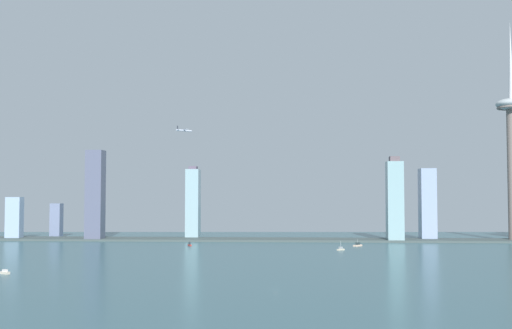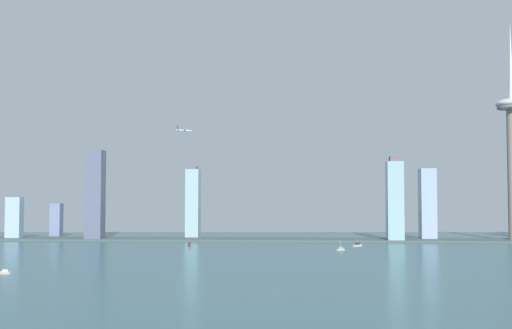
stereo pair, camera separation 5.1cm
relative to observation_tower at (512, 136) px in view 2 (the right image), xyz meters
name	(u,v)px [view 2 (the right image)]	position (x,y,z in m)	size (l,w,h in m)	color
ground_plane	(275,290)	(-294.21, -420.64, -136.35)	(6000.00, 6000.00, 0.00)	#325760
waterfront_pier	(284,240)	(-294.21, -2.73, -135.02)	(988.34, 54.34, 2.65)	#404E4E
observation_tower	(512,136)	(0.00, 0.00, 0.00)	(39.55, 39.55, 285.72)	gray
skyscraper_0	(14,218)	(-655.55, -3.16, -107.95)	(19.75, 14.67, 56.80)	#97B2D1
skyscraper_1	(56,220)	(-615.70, 42.55, -112.47)	(14.46, 14.77, 47.76)	slate
skyscraper_3	(193,203)	(-419.20, 26.69, -88.25)	(17.83, 24.23, 98.83)	#8CAFBA
skyscraper_4	(95,195)	(-542.24, -14.11, -77.10)	(21.50, 21.64, 118.51)	slate
skyscraper_6	(395,201)	(-153.04, -14.10, -83.93)	(20.38, 21.14, 108.95)	#84AAB2
skyscraper_7	(427,204)	(-105.23, 17.26, -89.06)	(20.04, 23.31, 94.59)	#8DA0C2
boat_0	(358,245)	(-207.72, -83.94, -134.74)	(11.54, 12.47, 7.98)	beige
boat_2	(190,244)	(-404.56, -87.46, -134.82)	(5.76, 8.30, 4.25)	#B02A21
boat_4	(5,272)	(-500.63, -355.78, -135.06)	(9.25, 7.59, 3.48)	beige
boat_5	(341,249)	(-231.43, -137.82, -134.98)	(9.00, 9.47, 9.88)	beige
airplane	(184,130)	(-435.51, 44.65, 14.05)	(21.10, 19.16, 7.28)	silver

